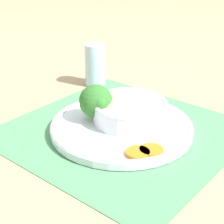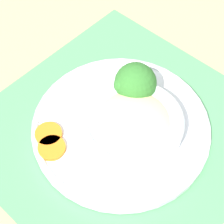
# 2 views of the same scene
# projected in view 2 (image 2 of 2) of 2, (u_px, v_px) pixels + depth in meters

# --- Properties ---
(ground_plane) EXTENTS (4.00, 4.00, 0.00)m
(ground_plane) POSITION_uv_depth(u_px,v_px,m) (121.00, 130.00, 0.70)
(ground_plane) COLOR tan
(placemat) EXTENTS (0.52, 0.51, 0.00)m
(placemat) POSITION_uv_depth(u_px,v_px,m) (121.00, 130.00, 0.70)
(placemat) COLOR #4C8C59
(placemat) RESTS_ON ground_plane
(plate) EXTENTS (0.33, 0.33, 0.02)m
(plate) POSITION_uv_depth(u_px,v_px,m) (121.00, 126.00, 0.69)
(plate) COLOR silver
(plate) RESTS_ON placemat
(bowl) EXTENTS (0.17, 0.17, 0.06)m
(bowl) POSITION_uv_depth(u_px,v_px,m) (134.00, 124.00, 0.65)
(bowl) COLOR silver
(bowl) RESTS_ON plate
(broccoli_floret) EXTENTS (0.08, 0.08, 0.09)m
(broccoli_floret) POSITION_uv_depth(u_px,v_px,m) (135.00, 83.00, 0.68)
(broccoli_floret) COLOR #759E51
(broccoli_floret) RESTS_ON plate
(carrot_slice_near) EXTENTS (0.05, 0.05, 0.01)m
(carrot_slice_near) POSITION_uv_depth(u_px,v_px,m) (49.00, 134.00, 0.67)
(carrot_slice_near) COLOR orange
(carrot_slice_near) RESTS_ON plate
(carrot_slice_middle) EXTENTS (0.05, 0.05, 0.01)m
(carrot_slice_middle) POSITION_uv_depth(u_px,v_px,m) (52.00, 148.00, 0.65)
(carrot_slice_middle) COLOR orange
(carrot_slice_middle) RESTS_ON plate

